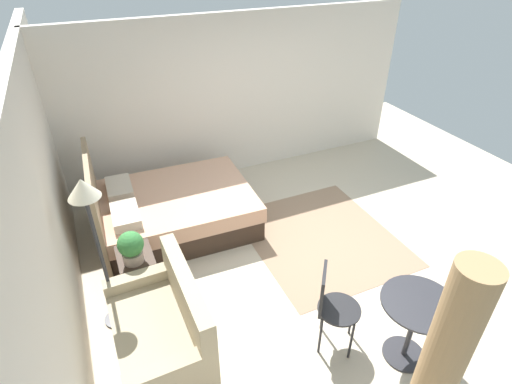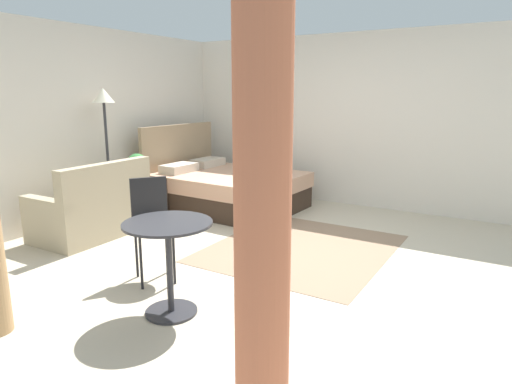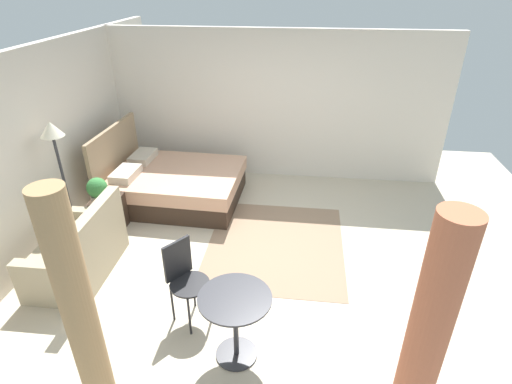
% 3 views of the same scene
% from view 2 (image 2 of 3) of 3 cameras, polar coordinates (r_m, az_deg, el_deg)
% --- Properties ---
extents(ground_plane, '(8.24, 8.73, 0.02)m').
position_cam_2_polar(ground_plane, '(4.81, 1.66, -8.08)').
color(ground_plane, beige).
extents(wall_back, '(8.24, 0.12, 2.53)m').
position_cam_2_polar(wall_back, '(6.43, -21.31, 7.97)').
color(wall_back, silver).
rests_on(wall_back, ground).
extents(wall_right, '(0.12, 5.73, 2.53)m').
position_cam_2_polar(wall_right, '(6.92, 12.63, 8.79)').
color(wall_right, silver).
rests_on(wall_right, ground).
extents(area_rug, '(2.07, 1.83, 0.01)m').
position_cam_2_polar(area_rug, '(5.02, 5.78, -7.08)').
color(area_rug, '#93755B').
rests_on(area_rug, ground).
extents(bed, '(1.62, 2.07, 1.19)m').
position_cam_2_polar(bed, '(6.67, -3.88, 0.51)').
color(bed, '#38281E').
rests_on(bed, ground).
extents(couch, '(1.28, 0.79, 0.90)m').
position_cam_2_polar(couch, '(5.68, -19.95, -2.30)').
color(couch, tan).
rests_on(couch, ground).
extents(nightstand, '(0.48, 0.38, 0.52)m').
position_cam_2_polar(nightstand, '(6.34, -13.84, -0.80)').
color(nightstand, '#38281E').
rests_on(nightstand, ground).
extents(potted_plant, '(0.27, 0.27, 0.37)m').
position_cam_2_polar(potted_plant, '(6.20, -14.84, 3.15)').
color(potted_plant, tan).
rests_on(potted_plant, nightstand).
extents(floor_lamp, '(0.28, 0.28, 1.73)m').
position_cam_2_polar(floor_lamp, '(6.19, -18.66, 9.36)').
color(floor_lamp, '#2D2D33').
rests_on(floor_lamp, ground).
extents(balcony_table, '(0.68, 0.68, 0.74)m').
position_cam_2_polar(balcony_table, '(3.50, -11.01, -7.27)').
color(balcony_table, '#2D2D33').
rests_on(balcony_table, ground).
extents(cafe_chair_near_window, '(0.57, 0.57, 0.93)m').
position_cam_2_polar(cafe_chair_near_window, '(4.19, -13.12, -3.29)').
color(cafe_chair_near_window, black).
rests_on(cafe_chair_near_window, ground).
extents(curtain_left, '(0.24, 0.24, 2.24)m').
position_cam_2_polar(curtain_left, '(1.89, 0.82, -4.94)').
color(curtain_left, '#D1704C').
rests_on(curtain_left, ground).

